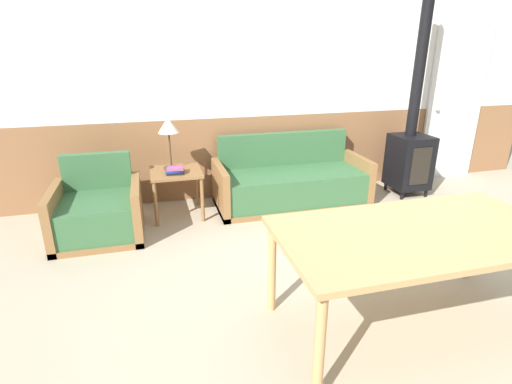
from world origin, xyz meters
The scene contains 10 objects.
ground_plane centered at (0.00, 0.00, 0.00)m, with size 16.00×16.00×0.00m, color #B2A58C.
wall_back centered at (0.00, 2.63, 1.35)m, with size 7.20×0.06×2.70m.
couch centered at (-0.17, 2.14, 0.25)m, with size 1.82×0.78×0.82m.
armchair centered at (-2.35, 1.82, 0.24)m, with size 0.85×0.82×0.78m.
side_table centered at (-1.53, 2.13, 0.45)m, with size 0.56×0.56×0.53m.
table_lamp centered at (-1.57, 2.23, 0.99)m, with size 0.23×0.23×0.58m.
book_stack centered at (-1.55, 2.03, 0.57)m, with size 0.21×0.17×0.07m.
dining_table centered at (-0.16, -0.23, 0.67)m, with size 1.83×0.96×0.74m.
wood_stove centered at (1.42, 2.09, 0.67)m, with size 0.44×0.48×2.60m.
entry_door centered at (2.40, 2.57, 1.05)m, with size 0.87×0.09×2.09m.
Camera 1 is at (-1.78, -2.18, 1.85)m, focal length 28.00 mm.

